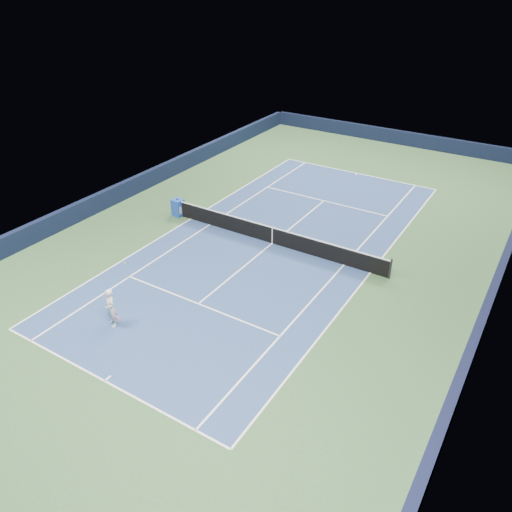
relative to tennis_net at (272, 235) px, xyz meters
The scene contains 19 objects.
ground 0.50m from the tennis_net, ahead, with size 40.00×40.00×0.00m, color #2F502B.
wall_far 19.83m from the tennis_net, 90.00° to the left, with size 22.00×0.35×1.10m, color black.
wall_right 10.83m from the tennis_net, ahead, with size 0.35×40.00×1.10m, color black.
wall_left 10.83m from the tennis_net, behind, with size 0.35×40.00×1.10m, color #101832.
court_surface 0.50m from the tennis_net, ahead, with size 10.97×23.77×0.01m, color navy.
baseline_far 11.90m from the tennis_net, 90.00° to the left, with size 10.97×0.08×0.00m, color white.
baseline_near 11.90m from the tennis_net, 90.00° to the right, with size 10.97×0.08×0.00m, color white.
sideline_doubles_right 5.51m from the tennis_net, ahead, with size 0.08×23.77×0.00m, color white.
sideline_doubles_left 5.51m from the tennis_net, behind, with size 0.08×23.77×0.00m, color white.
sideline_singles_right 4.14m from the tennis_net, ahead, with size 0.08×23.77×0.00m, color white.
sideline_singles_left 4.14m from the tennis_net, behind, with size 0.08×23.77×0.00m, color white.
service_line_far 6.42m from the tennis_net, 90.00° to the left, with size 8.23×0.08×0.00m, color white.
service_line_near 6.42m from the tennis_net, 90.00° to the right, with size 8.23×0.08×0.00m, color white.
center_service_line 0.50m from the tennis_net, ahead, with size 0.08×12.80×0.00m, color white.
center_mark_far 11.75m from the tennis_net, 90.00° to the left, with size 0.08×0.30×0.00m, color white.
center_mark_near 11.75m from the tennis_net, 90.00° to the right, with size 0.08×0.30×0.00m, color white.
tennis_net is the anchor object (origin of this frame).
sponsor_cube 6.40m from the tennis_net, behind, with size 0.67×0.62×1.01m.
tennis_player 9.64m from the tennis_net, 102.54° to the right, with size 0.84×1.34×2.52m.
Camera 1 is at (11.51, -20.07, 12.98)m, focal length 35.00 mm.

